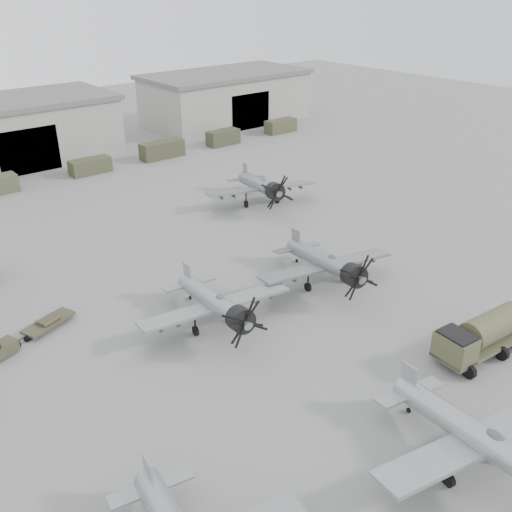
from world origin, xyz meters
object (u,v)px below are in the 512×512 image
(aircraft_mid_2, at_px, (328,264))
(aircraft_near_1, at_px, (483,441))
(aircraft_far_1, at_px, (262,186))
(tug_trailer, at_px, (21,338))
(aircraft_mid_1, at_px, (217,304))
(fuel_tanker, at_px, (482,334))

(aircraft_mid_2, bearing_deg, aircraft_near_1, -100.56)
(aircraft_mid_2, relative_size, aircraft_far_1, 0.97)
(aircraft_near_1, xyz_separation_m, tug_trailer, (-14.45, 27.59, -1.77))
(aircraft_mid_1, height_order, tug_trailer, aircraft_mid_1)
(aircraft_near_1, height_order, aircraft_far_1, aircraft_far_1)
(aircraft_mid_2, distance_m, fuel_tanker, 13.63)
(aircraft_near_1, bearing_deg, tug_trailer, 129.96)
(aircraft_near_1, bearing_deg, aircraft_mid_2, 78.09)
(aircraft_mid_2, xyz_separation_m, tug_trailer, (-23.14, 8.28, -1.69))
(fuel_tanker, distance_m, tug_trailer, 32.68)
(aircraft_far_1, height_order, fuel_tanker, aircraft_far_1)
(aircraft_near_1, distance_m, tug_trailer, 31.19)
(aircraft_mid_1, relative_size, fuel_tanker, 1.51)
(aircraft_far_1, xyz_separation_m, fuel_tanker, (-7.05, -31.71, -0.60))
(fuel_tanker, xyz_separation_m, tug_trailer, (-24.27, 21.85, -1.19))
(aircraft_mid_2, bearing_deg, aircraft_mid_1, -170.44)
(aircraft_near_1, xyz_separation_m, fuel_tanker, (9.82, 5.74, -0.58))
(aircraft_mid_1, xyz_separation_m, fuel_tanker, (12.15, -14.37, -0.45))
(aircraft_far_1, xyz_separation_m, tug_trailer, (-31.31, -9.86, -1.79))
(aircraft_mid_1, height_order, fuel_tanker, aircraft_mid_1)
(fuel_tanker, bearing_deg, tug_trailer, 143.64)
(aircraft_far_1, bearing_deg, tug_trailer, -143.26)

